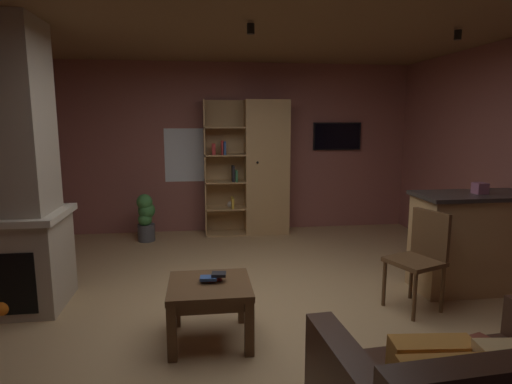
# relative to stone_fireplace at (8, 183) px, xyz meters

# --- Properties ---
(floor) EXTENTS (5.62, 6.05, 0.02)m
(floor) POSITION_rel_stone_fireplace_xyz_m (2.26, -0.40, -1.19)
(floor) COLOR tan
(floor) RESTS_ON ground
(wall_back) EXTENTS (5.74, 0.06, 2.62)m
(wall_back) POSITION_rel_stone_fireplace_xyz_m (2.26, 2.66, 0.13)
(wall_back) COLOR #8E544C
(wall_back) RESTS_ON ground
(ceiling) EXTENTS (5.62, 6.05, 0.02)m
(ceiling) POSITION_rel_stone_fireplace_xyz_m (2.26, -0.40, 1.45)
(ceiling) COLOR brown
(window_pane_back) EXTENTS (0.60, 0.01, 0.83)m
(window_pane_back) POSITION_rel_stone_fireplace_xyz_m (1.48, 2.63, 0.03)
(window_pane_back) COLOR white
(stone_fireplace) EXTENTS (0.94, 0.82, 2.62)m
(stone_fireplace) POSITION_rel_stone_fireplace_xyz_m (0.00, 0.00, 0.00)
(stone_fireplace) COLOR tan
(stone_fireplace) RESTS_ON ground
(bookshelf_cabinet) EXTENTS (1.29, 0.41, 2.05)m
(bookshelf_cabinet) POSITION_rel_stone_fireplace_xyz_m (2.65, 2.39, -0.17)
(bookshelf_cabinet) COLOR tan
(bookshelf_cabinet) RESTS_ON ground
(kitchen_bar_counter) EXTENTS (1.48, 0.59, 1.01)m
(kitchen_bar_counter) POSITION_rel_stone_fireplace_xyz_m (4.62, -0.16, -0.67)
(kitchen_bar_counter) COLOR tan
(kitchen_bar_counter) RESTS_ON ground
(tissue_box) EXTENTS (0.12, 0.12, 0.11)m
(tissue_box) POSITION_rel_stone_fireplace_xyz_m (4.51, -0.17, -0.12)
(tissue_box) COLOR #995972
(tissue_box) RESTS_ON kitchen_bar_counter
(coffee_table) EXTENTS (0.65, 0.62, 0.48)m
(coffee_table) POSITION_rel_stone_fireplace_xyz_m (1.78, -0.86, -0.80)
(coffee_table) COLOR brown
(coffee_table) RESTS_ON ground
(table_book_0) EXTENTS (0.12, 0.12, 0.02)m
(table_book_0) POSITION_rel_stone_fireplace_xyz_m (1.82, -0.79, -0.70)
(table_book_0) COLOR #B22D2D
(table_book_0) RESTS_ON coffee_table
(table_book_1) EXTENTS (0.14, 0.10, 0.02)m
(table_book_1) POSITION_rel_stone_fireplace_xyz_m (1.77, -0.84, -0.67)
(table_book_1) COLOR #2D4C8C
(table_book_1) RESTS_ON coffee_table
(table_book_2) EXTENTS (0.12, 0.11, 0.02)m
(table_book_2) POSITION_rel_stone_fireplace_xyz_m (1.85, -0.83, -0.65)
(table_book_2) COLOR black
(table_book_2) RESTS_ON coffee_table
(dining_chair) EXTENTS (0.54, 0.54, 0.92)m
(dining_chair) POSITION_rel_stone_fireplace_xyz_m (3.74, -0.51, -0.65)
(dining_chair) COLOR brown
(dining_chair) RESTS_ON ground
(potted_floor_plant) EXTENTS (0.26, 0.27, 0.70)m
(potted_floor_plant) POSITION_rel_stone_fireplace_xyz_m (0.92, 2.11, -0.82)
(potted_floor_plant) COLOR #4C4C51
(potted_floor_plant) RESTS_ON ground
(wall_mounted_tv) EXTENTS (0.78, 0.06, 0.44)m
(wall_mounted_tv) POSITION_rel_stone_fireplace_xyz_m (3.92, 2.60, 0.31)
(wall_mounted_tv) COLOR black
(track_light_spot_0) EXTENTS (0.07, 0.07, 0.09)m
(track_light_spot_0) POSITION_rel_stone_fireplace_xyz_m (0.32, -0.02, 1.37)
(track_light_spot_0) COLOR black
(track_light_spot_1) EXTENTS (0.07, 0.07, 0.09)m
(track_light_spot_1) POSITION_rel_stone_fireplace_xyz_m (2.20, -0.09, 1.37)
(track_light_spot_1) COLOR black
(track_light_spot_2) EXTENTS (0.07, 0.07, 0.09)m
(track_light_spot_2) POSITION_rel_stone_fireplace_xyz_m (4.21, -0.08, 1.37)
(track_light_spot_2) COLOR black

